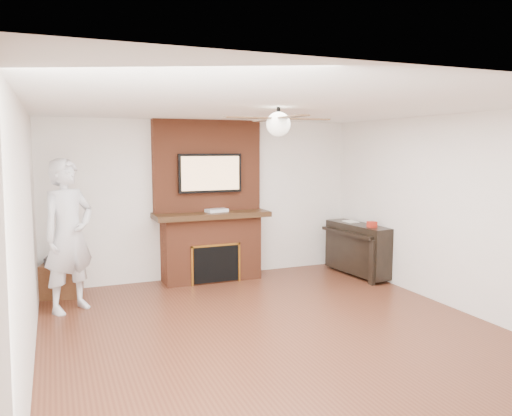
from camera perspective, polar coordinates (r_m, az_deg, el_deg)
name	(u,v)px	position (r m, az deg, el deg)	size (l,w,h in m)	color
room_shell	(278,223)	(5.44, 2.51, -1.78)	(5.36, 5.86, 2.86)	#4C2516
fireplace	(210,217)	(7.84, -5.31, -1.01)	(1.78, 0.64, 2.50)	brown
tv	(210,173)	(7.73, -5.27, 3.99)	(1.00, 0.08, 0.60)	black
ceiling_fan	(278,123)	(5.38, 2.58, 9.67)	(1.21, 1.21, 0.31)	black
person	(69,236)	(6.71, -20.64, -2.97)	(0.71, 0.47, 1.94)	silver
side_table	(62,277)	(7.58, -21.34, -7.39)	(0.59, 0.59, 0.56)	#542E18
piano	(358,248)	(8.29, 11.60, -4.49)	(0.60, 1.32, 0.93)	black
cable_box	(217,210)	(7.76, -4.53, -0.27)	(0.33, 0.19, 0.05)	silver
candle_orange	(205,280)	(7.76, -5.89, -8.16)	(0.07, 0.07, 0.12)	#C97017
candle_green	(214,279)	(7.83, -4.78, -8.12)	(0.07, 0.07, 0.09)	#4A8B37
candle_cream	(223,278)	(7.84, -3.75, -8.02)	(0.08, 0.08, 0.10)	beige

